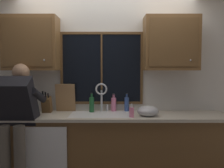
% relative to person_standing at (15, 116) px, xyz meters
% --- Properties ---
extents(back_wall, '(5.54, 0.12, 2.55)m').
position_rel_person_standing_xyz_m(back_wall, '(1.06, 0.69, 0.31)').
color(back_wall, silver).
rests_on(back_wall, floor).
extents(window_glass, '(1.10, 0.02, 0.95)m').
position_rel_person_standing_xyz_m(window_glass, '(0.99, 0.62, 0.56)').
color(window_glass, black).
extents(window_frame_top, '(1.17, 0.02, 0.04)m').
position_rel_person_standing_xyz_m(window_frame_top, '(0.99, 0.61, 1.05)').
color(window_frame_top, brown).
extents(window_frame_bottom, '(1.17, 0.02, 0.04)m').
position_rel_person_standing_xyz_m(window_frame_bottom, '(0.99, 0.61, 0.06)').
color(window_frame_bottom, brown).
extents(window_frame_left, '(0.03, 0.02, 0.95)m').
position_rel_person_standing_xyz_m(window_frame_left, '(0.43, 0.61, 0.56)').
color(window_frame_left, brown).
extents(window_frame_right, '(0.03, 0.02, 0.95)m').
position_rel_person_standing_xyz_m(window_frame_right, '(1.56, 0.61, 0.56)').
color(window_frame_right, brown).
extents(window_mullion_center, '(0.02, 0.02, 0.95)m').
position_rel_person_standing_xyz_m(window_mullion_center, '(0.99, 0.61, 0.56)').
color(window_mullion_center, brown).
extents(lower_cabinet_run, '(3.14, 0.58, 0.88)m').
position_rel_person_standing_xyz_m(lower_cabinet_run, '(1.06, 0.34, -0.53)').
color(lower_cabinet_run, brown).
rests_on(lower_cabinet_run, floor).
extents(countertop, '(3.20, 0.62, 0.04)m').
position_rel_person_standing_xyz_m(countertop, '(1.06, 0.32, -0.07)').
color(countertop, beige).
rests_on(countertop, lower_cabinet_run).
extents(dishwasher_front, '(0.60, 0.02, 0.74)m').
position_rel_person_standing_xyz_m(dishwasher_front, '(0.30, 0.02, -0.51)').
color(dishwasher_front, white).
extents(upper_cabinet_left, '(0.72, 0.36, 0.72)m').
position_rel_person_standing_xyz_m(upper_cabinet_left, '(0.06, 0.46, 0.89)').
color(upper_cabinet_left, brown).
extents(upper_cabinet_right, '(0.72, 0.36, 0.72)m').
position_rel_person_standing_xyz_m(upper_cabinet_right, '(1.93, 0.46, 0.89)').
color(upper_cabinet_right, brown).
extents(sink, '(0.80, 0.46, 0.21)m').
position_rel_person_standing_xyz_m(sink, '(0.99, 0.33, -0.15)').
color(sink, silver).
rests_on(sink, lower_cabinet_run).
extents(faucet, '(0.18, 0.09, 0.40)m').
position_rel_person_standing_xyz_m(faucet, '(1.00, 0.51, 0.20)').
color(faucet, silver).
rests_on(faucet, countertop).
extents(person_standing, '(0.53, 0.68, 1.59)m').
position_rel_person_standing_xyz_m(person_standing, '(0.00, 0.00, 0.00)').
color(person_standing, '#595147').
rests_on(person_standing, floor).
extents(knife_block, '(0.12, 0.18, 0.32)m').
position_rel_person_standing_xyz_m(knife_block, '(0.25, 0.46, 0.06)').
color(knife_block, brown).
rests_on(knife_block, countertop).
extents(cutting_board, '(0.27, 0.10, 0.39)m').
position_rel_person_standing_xyz_m(cutting_board, '(0.49, 0.54, 0.14)').
color(cutting_board, '#997047').
rests_on(cutting_board, countertop).
extents(mixing_bowl, '(0.27, 0.27, 0.14)m').
position_rel_person_standing_xyz_m(mixing_bowl, '(1.60, 0.23, 0.01)').
color(mixing_bowl, '#B7B7BC').
rests_on(mixing_bowl, countertop).
extents(soap_dispenser, '(0.06, 0.07, 0.17)m').
position_rel_person_standing_xyz_m(soap_dispenser, '(1.38, 0.14, 0.02)').
color(soap_dispenser, pink).
rests_on(soap_dispenser, countertop).
extents(bottle_green_glass, '(0.07, 0.07, 0.25)m').
position_rel_person_standing_xyz_m(bottle_green_glass, '(1.16, 0.57, 0.05)').
color(bottle_green_glass, pink).
rests_on(bottle_green_glass, countertop).
extents(bottle_tall_clear, '(0.06, 0.06, 0.26)m').
position_rel_person_standing_xyz_m(bottle_tall_clear, '(1.35, 0.56, 0.06)').
color(bottle_tall_clear, '#334C8C').
rests_on(bottle_tall_clear, countertop).
extents(bottle_amber_small, '(0.07, 0.07, 0.27)m').
position_rel_person_standing_xyz_m(bottle_amber_small, '(0.86, 0.49, 0.06)').
color(bottle_amber_small, '#1E592D').
rests_on(bottle_amber_small, countertop).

